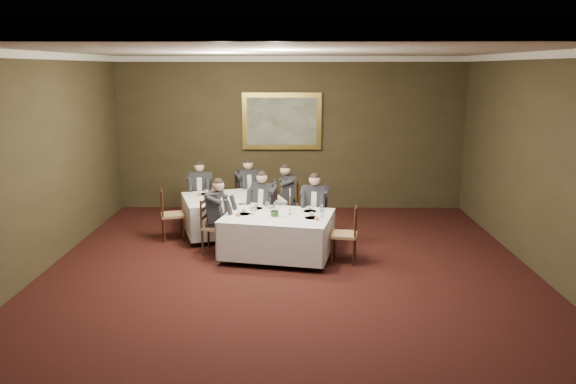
{
  "coord_description": "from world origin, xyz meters",
  "views": [
    {
      "loc": [
        0.06,
        -7.93,
        3.25
      ],
      "look_at": [
        -0.02,
        1.52,
        1.15
      ],
      "focal_mm": 35.0,
      "sensor_mm": 36.0,
      "label": 1
    }
  ],
  "objects_px": {
    "diner_sec_backleft": "(201,200)",
    "chair_main_backright": "(315,228)",
    "painting": "(282,121)",
    "diner_main_backleft": "(264,214)",
    "candlestick": "(290,205)",
    "diner_sec_endright": "(289,205)",
    "table_second": "(233,212)",
    "chair_sec_endright": "(290,216)",
    "diner_main_endleft": "(215,225)",
    "diner_sec_backright": "(247,197)",
    "diner_main_backright": "(315,217)",
    "chair_sec_backleft": "(201,211)",
    "chair_main_endleft": "(215,237)",
    "chair_main_endright": "(344,246)",
    "chair_sec_backright": "(247,207)",
    "centerpiece": "(275,209)",
    "chair_sec_endleft": "(172,225)",
    "table_main": "(278,233)",
    "chair_main_backleft": "(264,225)"
  },
  "relations": [
    {
      "from": "table_second",
      "to": "diner_sec_backright",
      "type": "height_order",
      "value": "diner_sec_backright"
    },
    {
      "from": "diner_main_backright",
      "to": "chair_sec_backright",
      "type": "relative_size",
      "value": 1.35
    },
    {
      "from": "diner_main_backleft",
      "to": "diner_sec_endright",
      "type": "bearing_deg",
      "value": -103.2
    },
    {
      "from": "diner_sec_backleft",
      "to": "painting",
      "type": "xyz_separation_m",
      "value": [
        1.7,
        1.36,
        1.54
      ]
    },
    {
      "from": "chair_main_backright",
      "to": "diner_sec_backright",
      "type": "relative_size",
      "value": 0.74
    },
    {
      "from": "diner_main_endleft",
      "to": "centerpiece",
      "type": "xyz_separation_m",
      "value": [
        1.08,
        -0.31,
        0.38
      ]
    },
    {
      "from": "diner_main_endleft",
      "to": "table_second",
      "type": "bearing_deg",
      "value": 178.18
    },
    {
      "from": "diner_main_backleft",
      "to": "chair_sec_backleft",
      "type": "bearing_deg",
      "value": -19.19
    },
    {
      "from": "diner_main_backleft",
      "to": "diner_sec_backleft",
      "type": "xyz_separation_m",
      "value": [
        -1.4,
        1.14,
        0.0
      ]
    },
    {
      "from": "diner_sec_backleft",
      "to": "chair_sec_endright",
      "type": "height_order",
      "value": "diner_sec_backleft"
    },
    {
      "from": "diner_sec_endright",
      "to": "candlestick",
      "type": "distance_m",
      "value": 1.75
    },
    {
      "from": "table_main",
      "to": "chair_sec_endleft",
      "type": "distance_m",
      "value": 2.32
    },
    {
      "from": "diner_main_backleft",
      "to": "chair_sec_endleft",
      "type": "relative_size",
      "value": 1.35
    },
    {
      "from": "diner_main_backright",
      "to": "chair_sec_backright",
      "type": "xyz_separation_m",
      "value": [
        -1.41,
        1.64,
        -0.23
      ]
    },
    {
      "from": "chair_main_backleft",
      "to": "chair_sec_backright",
      "type": "distance_m",
      "value": 1.5
    },
    {
      "from": "diner_sec_backleft",
      "to": "chair_sec_backright",
      "type": "distance_m",
      "value": 1.03
    },
    {
      "from": "table_main",
      "to": "diner_sec_backleft",
      "type": "relative_size",
      "value": 1.55
    },
    {
      "from": "chair_main_endright",
      "to": "candlestick",
      "type": "height_order",
      "value": "candlestick"
    },
    {
      "from": "chair_sec_backright",
      "to": "painting",
      "type": "relative_size",
      "value": 0.55
    },
    {
      "from": "painting",
      "to": "diner_main_backleft",
      "type": "bearing_deg",
      "value": -96.73
    },
    {
      "from": "chair_sec_endleft",
      "to": "table_second",
      "type": "bearing_deg",
      "value": 90.96
    },
    {
      "from": "diner_main_endleft",
      "to": "diner_sec_backright",
      "type": "xyz_separation_m",
      "value": [
        0.39,
        2.22,
        0.0
      ]
    },
    {
      "from": "diner_main_backright",
      "to": "painting",
      "type": "xyz_separation_m",
      "value": [
        -0.67,
        2.7,
        1.54
      ]
    },
    {
      "from": "table_second",
      "to": "diner_sec_backright",
      "type": "xyz_separation_m",
      "value": [
        0.2,
        1.05,
        0.06
      ]
    },
    {
      "from": "painting",
      "to": "chair_main_backleft",
      "type": "bearing_deg",
      "value": -96.67
    },
    {
      "from": "diner_main_endleft",
      "to": "chair_sec_endright",
      "type": "relative_size",
      "value": 1.35
    },
    {
      "from": "diner_sec_backleft",
      "to": "candlestick",
      "type": "bearing_deg",
      "value": 127.15
    },
    {
      "from": "diner_main_endleft",
      "to": "candlestick",
      "type": "relative_size",
      "value": 2.8
    },
    {
      "from": "chair_sec_backleft",
      "to": "centerpiece",
      "type": "xyz_separation_m",
      "value": [
        1.65,
        -2.24,
        0.61
      ]
    },
    {
      "from": "candlestick",
      "to": "table_second",
      "type": "bearing_deg",
      "value": 130.24
    },
    {
      "from": "table_second",
      "to": "diner_main_backright",
      "type": "relative_size",
      "value": 1.64
    },
    {
      "from": "diner_sec_backleft",
      "to": "table_second",
      "type": "bearing_deg",
      "value": 130.08
    },
    {
      "from": "chair_main_backright",
      "to": "diner_main_backright",
      "type": "height_order",
      "value": "diner_main_backright"
    },
    {
      "from": "chair_sec_backright",
      "to": "centerpiece",
      "type": "xyz_separation_m",
      "value": [
        0.7,
        -2.54,
        0.61
      ]
    },
    {
      "from": "table_main",
      "to": "centerpiece",
      "type": "relative_size",
      "value": 8.06
    },
    {
      "from": "diner_main_backright",
      "to": "chair_main_endleft",
      "type": "distance_m",
      "value": 1.91
    },
    {
      "from": "diner_main_endleft",
      "to": "diner_sec_endright",
      "type": "bearing_deg",
      "value": 146.43
    },
    {
      "from": "diner_sec_backright",
      "to": "painting",
      "type": "relative_size",
      "value": 0.74
    },
    {
      "from": "chair_sec_backleft",
      "to": "chair_sec_endleft",
      "type": "distance_m",
      "value": 1.18
    },
    {
      "from": "chair_main_endleft",
      "to": "chair_main_endright",
      "type": "height_order",
      "value": "same"
    },
    {
      "from": "chair_sec_endright",
      "to": "chair_sec_backleft",
      "type": "bearing_deg",
      "value": 73.66
    },
    {
      "from": "table_main",
      "to": "diner_sec_backleft",
      "type": "height_order",
      "value": "diner_sec_backleft"
    },
    {
      "from": "diner_sec_backleft",
      "to": "candlestick",
      "type": "height_order",
      "value": "diner_sec_backleft"
    },
    {
      "from": "table_main",
      "to": "chair_sec_backleft",
      "type": "relative_size",
      "value": 2.08
    },
    {
      "from": "diner_main_backright",
      "to": "chair_sec_backleft",
      "type": "xyz_separation_m",
      "value": [
        -2.37,
        1.35,
        -0.23
      ]
    },
    {
      "from": "diner_sec_endright",
      "to": "table_second",
      "type": "bearing_deg",
      "value": 103.43
    },
    {
      "from": "table_second",
      "to": "chair_sec_endright",
      "type": "height_order",
      "value": "chair_sec_endright"
    },
    {
      "from": "table_second",
      "to": "chair_sec_backright",
      "type": "xyz_separation_m",
      "value": [
        0.2,
        1.06,
        -0.17
      ]
    },
    {
      "from": "diner_sec_backleft",
      "to": "chair_main_backright",
      "type": "bearing_deg",
      "value": 145.86
    },
    {
      "from": "chair_main_endright",
      "to": "chair_sec_backright",
      "type": "height_order",
      "value": "same"
    }
  ]
}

